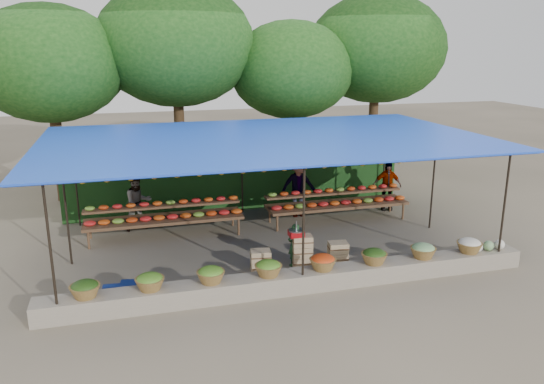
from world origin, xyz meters
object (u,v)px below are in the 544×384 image
object	(u,v)px
crate_counter	(301,254)
vendor_seated	(294,245)
blue_crate_front	(134,290)
weighing_scale	(296,233)
blue_crate_back	(115,293)

from	to	relation	value
crate_counter	vendor_seated	size ratio (longest dim) A/B	2.32
vendor_seated	blue_crate_front	bearing A→B (deg)	-9.66
weighing_scale	blue_crate_back	xyz separation A→B (m)	(-4.07, -0.57, -0.72)
weighing_scale	vendor_seated	bearing A→B (deg)	90.47
blue_crate_front	blue_crate_back	distance (m)	0.38
crate_counter	vendor_seated	distance (m)	0.27
blue_crate_back	crate_counter	bearing A→B (deg)	12.15
crate_counter	weighing_scale	bearing A→B (deg)	180.00
vendor_seated	blue_crate_back	world-z (taller)	vendor_seated
weighing_scale	vendor_seated	world-z (taller)	weighing_scale
crate_counter	vendor_seated	xyz separation A→B (m)	(-0.12, 0.12, 0.21)
crate_counter	weighing_scale	distance (m)	0.56
blue_crate_back	weighing_scale	bearing A→B (deg)	12.38
weighing_scale	crate_counter	bearing A→B (deg)	-0.00
vendor_seated	blue_crate_front	xyz separation A→B (m)	(-3.69, -0.67, -0.36)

